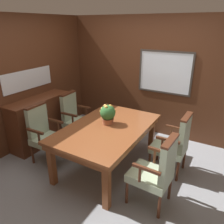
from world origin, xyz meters
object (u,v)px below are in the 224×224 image
object	(u,v)px
chair_right_near	(156,170)
sideboard_cabinet	(41,121)
chair_left_near	(44,133)
chair_left_far	(75,117)
potted_plant	(108,114)
chair_right_far	(174,143)
dining_table	(107,132)

from	to	relation	value
chair_right_near	sideboard_cabinet	xyz separation A→B (m)	(-2.56, 0.45, -0.07)
chair_left_near	chair_left_far	bearing A→B (deg)	-1.95
potted_plant	chair_right_far	bearing A→B (deg)	15.87
sideboard_cabinet	chair_left_near	bearing A→B (deg)	-37.76
potted_plant	sideboard_cabinet	xyz separation A→B (m)	(-1.52, -0.07, -0.45)
chair_right_near	potted_plant	xyz separation A→B (m)	(-1.04, 0.51, 0.38)
dining_table	chair_right_near	size ratio (longest dim) A/B	1.77
dining_table	chair_right_far	bearing A→B (deg)	21.83
potted_plant	sideboard_cabinet	distance (m)	1.59
chair_right_far	chair_left_near	bearing A→B (deg)	-67.53
potted_plant	sideboard_cabinet	bearing A→B (deg)	-177.48
chair_left_far	dining_table	bearing A→B (deg)	-114.95
chair_left_near	potted_plant	size ratio (longest dim) A/B	3.04
sideboard_cabinet	chair_left_far	bearing A→B (deg)	33.89
chair_right_near	potted_plant	size ratio (longest dim) A/B	3.04
chair_right_far	potted_plant	bearing A→B (deg)	-73.17
chair_left_far	chair_left_near	bearing A→B (deg)	176.55
potted_plant	chair_left_near	bearing A→B (deg)	-152.87
potted_plant	sideboard_cabinet	world-z (taller)	potted_plant
chair_right_far	chair_left_far	bearing A→B (deg)	-89.43
chair_right_near	chair_right_far	world-z (taller)	same
chair_right_near	chair_right_far	xyz separation A→B (m)	(0.01, 0.81, 0.00)
chair_right_near	sideboard_cabinet	distance (m)	2.60
dining_table	chair_right_near	distance (m)	1.07
chair_left_near	chair_right_far	xyz separation A→B (m)	(2.01, 0.79, 0.00)
dining_table	potted_plant	xyz separation A→B (m)	(-0.05, 0.10, 0.27)
dining_table	potted_plant	distance (m)	0.29
chair_right_far	potted_plant	distance (m)	1.15
dining_table	potted_plant	world-z (taller)	potted_plant
chair_left_far	potted_plant	xyz separation A→B (m)	(0.96, -0.31, 0.38)
chair_right_near	potted_plant	bearing A→B (deg)	-113.68
chair_left_far	chair_right_far	size ratio (longest dim) A/B	1.00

